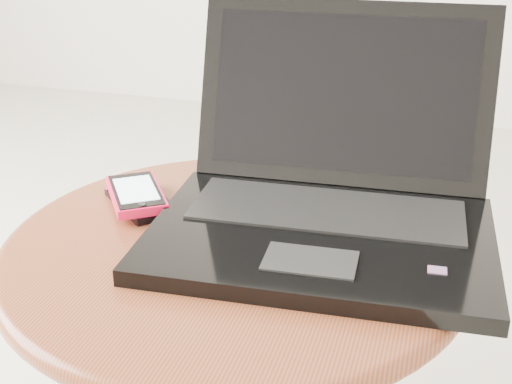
% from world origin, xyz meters
% --- Properties ---
extents(table, '(0.56, 0.56, 0.45)m').
position_xyz_m(table, '(0.02, 0.11, 0.35)').
color(table, '#562717').
rests_on(table, ground).
extents(laptop, '(0.42, 0.39, 0.25)m').
position_xyz_m(laptop, '(0.12, 0.18, 0.49)').
color(laptop, black).
rests_on(laptop, table).
extents(phone_black, '(0.12, 0.12, 0.01)m').
position_xyz_m(phone_black, '(-0.13, 0.17, 0.45)').
color(phone_black, black).
rests_on(phone_black, table).
extents(phone_pink, '(0.12, 0.13, 0.01)m').
position_xyz_m(phone_pink, '(-0.13, 0.17, 0.46)').
color(phone_pink, '#F61446').
rests_on(phone_pink, phone_black).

